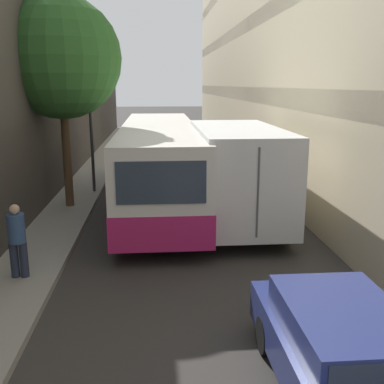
{
  "coord_description": "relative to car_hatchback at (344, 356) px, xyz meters",
  "views": [
    {
      "loc": [
        -0.85,
        0.34,
        4.25
      ],
      "look_at": [
        0.02,
        11.31,
        1.6
      ],
      "focal_mm": 42.0,
      "sensor_mm": 36.0,
      "label": 1
    }
  ],
  "objects": [
    {
      "name": "bus",
      "position": [
        -2.38,
        10.65,
        0.85
      ],
      "size": [
        2.53,
        11.89,
        2.89
      ],
      "color": "silver",
      "rests_on": "ground_plane"
    },
    {
      "name": "box_truck",
      "position": [
        -0.07,
        8.82,
        0.94
      ],
      "size": [
        2.38,
        7.87,
        3.01
      ],
      "color": "silver",
      "rests_on": "ground_plane"
    },
    {
      "name": "car_hatchback",
      "position": [
        0.0,
        0.0,
        0.0
      ],
      "size": [
        1.73,
        4.15,
        1.35
      ],
      "color": "navy",
      "rests_on": "ground_plane"
    },
    {
      "name": "street_lamp",
      "position": [
        -4.95,
        12.3,
        4.85
      ],
      "size": [
        0.36,
        0.8,
        7.97
      ],
      "color": "#38383D",
      "rests_on": "sidewalk_left"
    },
    {
      "name": "pedestrian",
      "position": [
        -5.49,
        4.21,
        0.34
      ],
      "size": [
        0.38,
        0.36,
        1.64
      ],
      "color": "#23283D",
      "rests_on": "sidewalk_left"
    },
    {
      "name": "street_tree_left",
      "position": [
        -5.5,
        10.16,
        4.37
      ],
      "size": [
        3.92,
        3.92,
        6.88
      ],
      "color": "#4C3823",
      "rests_on": "sidewalk_left"
    },
    {
      "name": "sidewalk_left",
      "position": [
        -5.5,
        9.49,
        -0.62
      ],
      "size": [
        1.6,
        60.0,
        0.15
      ],
      "color": "gray",
      "rests_on": "ground_plane"
    },
    {
      "name": "ground_plane",
      "position": [
        -1.61,
        9.49,
        -0.69
      ],
      "size": [
        150.0,
        150.0,
        0.0
      ],
      "primitive_type": "plane",
      "color": "#33302D"
    }
  ]
}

